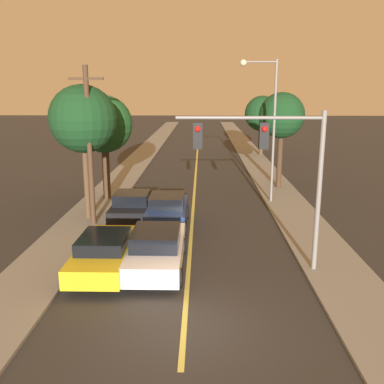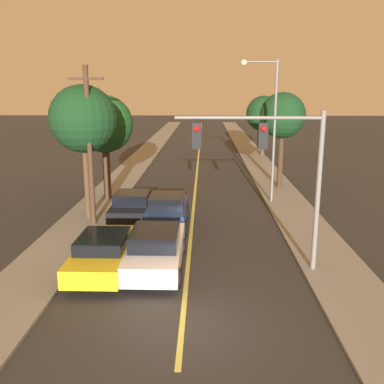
{
  "view_description": "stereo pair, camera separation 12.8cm",
  "coord_description": "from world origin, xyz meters",
  "px_view_note": "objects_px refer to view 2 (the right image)",
  "views": [
    {
      "loc": [
        0.47,
        -10.79,
        6.5
      ],
      "look_at": [
        0.0,
        9.59,
        1.6
      ],
      "focal_mm": 40.0,
      "sensor_mm": 36.0,
      "label": 1
    },
    {
      "loc": [
        0.6,
        -10.78,
        6.5
      ],
      "look_at": [
        0.0,
        9.59,
        1.6
      ],
      "focal_mm": 40.0,
      "sensor_mm": 36.0,
      "label": 2
    }
  ],
  "objects_px": {
    "car_outer_lane_second": "(133,206)",
    "tree_right_far": "(264,114)",
    "streetlamp_right": "(267,113)",
    "tree_left_near": "(105,125)",
    "utility_pole_left": "(89,144)",
    "tree_left_far": "(83,119)",
    "traffic_signal_mast": "(271,157)",
    "tree_right_near": "(282,116)",
    "car_near_lane_second": "(167,210)",
    "car_near_lane_front": "(156,248)",
    "car_outer_lane_front": "(104,251)"
  },
  "relations": [
    {
      "from": "streetlamp_right",
      "to": "tree_right_near",
      "type": "height_order",
      "value": "streetlamp_right"
    },
    {
      "from": "traffic_signal_mast",
      "to": "tree_left_near",
      "type": "xyz_separation_m",
      "value": [
        -8.11,
        10.22,
        0.28
      ]
    },
    {
      "from": "car_outer_lane_second",
      "to": "tree_left_near",
      "type": "height_order",
      "value": "tree_left_near"
    },
    {
      "from": "car_outer_lane_front",
      "to": "tree_right_near",
      "type": "height_order",
      "value": "tree_right_near"
    },
    {
      "from": "streetlamp_right",
      "to": "car_near_lane_front",
      "type": "bearing_deg",
      "value": -118.77
    },
    {
      "from": "traffic_signal_mast",
      "to": "tree_right_near",
      "type": "xyz_separation_m",
      "value": [
        2.72,
        13.41,
        0.6
      ]
    },
    {
      "from": "car_outer_lane_second",
      "to": "car_outer_lane_front",
      "type": "bearing_deg",
      "value": -90.0
    },
    {
      "from": "car_outer_lane_second",
      "to": "streetlamp_right",
      "type": "relative_size",
      "value": 0.49
    },
    {
      "from": "car_near_lane_second",
      "to": "traffic_signal_mast",
      "type": "bearing_deg",
      "value": -51.45
    },
    {
      "from": "car_near_lane_front",
      "to": "car_near_lane_second",
      "type": "xyz_separation_m",
      "value": [
        -0.0,
        4.98,
        0.04
      ]
    },
    {
      "from": "utility_pole_left",
      "to": "tree_right_near",
      "type": "relative_size",
      "value": 1.2
    },
    {
      "from": "streetlamp_right",
      "to": "tree_left_near",
      "type": "distance_m",
      "value": 9.35
    },
    {
      "from": "utility_pole_left",
      "to": "tree_right_near",
      "type": "bearing_deg",
      "value": 38.43
    },
    {
      "from": "streetlamp_right",
      "to": "utility_pole_left",
      "type": "bearing_deg",
      "value": -152.85
    },
    {
      "from": "tree_left_near",
      "to": "tree_right_far",
      "type": "height_order",
      "value": "tree_left_near"
    },
    {
      "from": "traffic_signal_mast",
      "to": "tree_right_far",
      "type": "xyz_separation_m",
      "value": [
        3.48,
        27.98,
        -0.05
      ]
    },
    {
      "from": "car_outer_lane_second",
      "to": "tree_right_far",
      "type": "relative_size",
      "value": 0.67
    },
    {
      "from": "utility_pole_left",
      "to": "tree_left_far",
      "type": "height_order",
      "value": "utility_pole_left"
    },
    {
      "from": "utility_pole_left",
      "to": "traffic_signal_mast",
      "type": "bearing_deg",
      "value": -33.84
    },
    {
      "from": "utility_pole_left",
      "to": "car_outer_lane_second",
      "type": "bearing_deg",
      "value": 28.78
    },
    {
      "from": "car_near_lane_second",
      "to": "tree_right_near",
      "type": "relative_size",
      "value": 0.67
    },
    {
      "from": "tree_left_far",
      "to": "tree_right_near",
      "type": "relative_size",
      "value": 1.07
    },
    {
      "from": "tree_right_far",
      "to": "tree_left_near",
      "type": "bearing_deg",
      "value": -123.14
    },
    {
      "from": "streetlamp_right",
      "to": "tree_right_far",
      "type": "height_order",
      "value": "streetlamp_right"
    },
    {
      "from": "traffic_signal_mast",
      "to": "car_near_lane_front",
      "type": "bearing_deg",
      "value": 178.3
    },
    {
      "from": "car_near_lane_second",
      "to": "streetlamp_right",
      "type": "distance_m",
      "value": 8.24
    },
    {
      "from": "car_near_lane_second",
      "to": "tree_left_far",
      "type": "relative_size",
      "value": 0.63
    },
    {
      "from": "tree_right_far",
      "to": "streetlamp_right",
      "type": "bearing_deg",
      "value": -97.14
    },
    {
      "from": "car_near_lane_front",
      "to": "tree_left_far",
      "type": "xyz_separation_m",
      "value": [
        -4.14,
        6.05,
        4.29
      ]
    },
    {
      "from": "car_near_lane_front",
      "to": "car_near_lane_second",
      "type": "relative_size",
      "value": 1.16
    },
    {
      "from": "tree_left_near",
      "to": "utility_pole_left",
      "type": "bearing_deg",
      "value": -85.17
    },
    {
      "from": "car_outer_lane_second",
      "to": "utility_pole_left",
      "type": "distance_m",
      "value": 3.83
    },
    {
      "from": "car_outer_lane_second",
      "to": "streetlamp_right",
      "type": "distance_m",
      "value": 9.11
    },
    {
      "from": "car_near_lane_second",
      "to": "streetlamp_right",
      "type": "bearing_deg",
      "value": 41.17
    },
    {
      "from": "car_near_lane_front",
      "to": "tree_left_near",
      "type": "distance_m",
      "value": 11.49
    },
    {
      "from": "tree_right_near",
      "to": "tree_right_far",
      "type": "bearing_deg",
      "value": 87.01
    },
    {
      "from": "tree_left_near",
      "to": "tree_right_near",
      "type": "xyz_separation_m",
      "value": [
        10.83,
        3.19,
        0.32
      ]
    },
    {
      "from": "tree_left_far",
      "to": "car_near_lane_front",
      "type": "bearing_deg",
      "value": -55.66
    },
    {
      "from": "tree_right_far",
      "to": "car_near_lane_second",
      "type": "bearing_deg",
      "value": -108.26
    },
    {
      "from": "utility_pole_left",
      "to": "tree_left_far",
      "type": "distance_m",
      "value": 1.58
    },
    {
      "from": "car_outer_lane_second",
      "to": "tree_right_near",
      "type": "distance_m",
      "value": 12.0
    },
    {
      "from": "tree_right_near",
      "to": "tree_right_far",
      "type": "relative_size",
      "value": 1.07
    },
    {
      "from": "car_near_lane_second",
      "to": "streetlamp_right",
      "type": "height_order",
      "value": "streetlamp_right"
    },
    {
      "from": "traffic_signal_mast",
      "to": "streetlamp_right",
      "type": "distance_m",
      "value": 9.83
    },
    {
      "from": "streetlamp_right",
      "to": "tree_left_near",
      "type": "height_order",
      "value": "streetlamp_right"
    },
    {
      "from": "traffic_signal_mast",
      "to": "tree_right_far",
      "type": "relative_size",
      "value": 0.98
    },
    {
      "from": "tree_right_near",
      "to": "car_outer_lane_second",
      "type": "bearing_deg",
      "value": -139.85
    },
    {
      "from": "car_outer_lane_front",
      "to": "streetlamp_right",
      "type": "xyz_separation_m",
      "value": [
        7.1,
        9.87,
        4.42
      ]
    },
    {
      "from": "car_near_lane_front",
      "to": "car_near_lane_second",
      "type": "bearing_deg",
      "value": 90.0
    },
    {
      "from": "streetlamp_right",
      "to": "utility_pole_left",
      "type": "height_order",
      "value": "streetlamp_right"
    }
  ]
}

